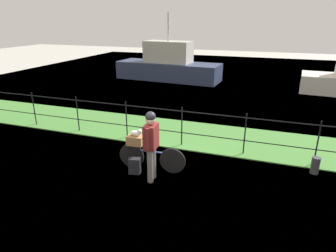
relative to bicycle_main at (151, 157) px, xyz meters
name	(u,v)px	position (x,y,z in m)	size (l,w,h in m)	color
ground_plane	(155,181)	(0.29, -0.47, -0.34)	(60.00, 60.00, 0.00)	#B2ADA3
grass_strip	(190,134)	(0.29, 2.57, -0.33)	(27.00, 2.40, 0.03)	#478438
harbor_water	(223,90)	(0.29, 9.18, -0.34)	(30.00, 30.00, 0.00)	#426684
iron_fence	(182,124)	(0.29, 1.66, 0.35)	(18.04, 0.04, 1.20)	black
bicycle_main	(151,157)	(0.00, 0.00, 0.00)	(1.71, 0.20, 0.65)	black
wooden_crate	(136,140)	(-0.39, -0.03, 0.42)	(0.40, 0.30, 0.23)	olive
terrier_dog	(136,133)	(-0.37, -0.02, 0.62)	(0.32, 0.16, 0.18)	silver
cyclist_person	(151,140)	(0.20, -0.44, 0.66)	(0.29, 0.54, 1.68)	slate
backpack_on_paving	(135,166)	(-0.31, -0.30, -0.14)	(0.28, 0.18, 0.40)	black
mooring_bollard	(315,165)	(3.85, 1.16, -0.13)	(0.20, 0.20, 0.43)	#38383D
moored_boat_near	(168,66)	(-3.39, 10.98, 0.49)	(6.46, 2.39, 3.91)	#2D3856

